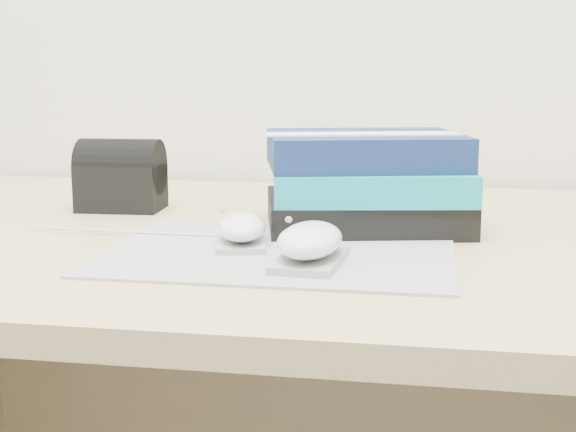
% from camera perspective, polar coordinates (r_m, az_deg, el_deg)
% --- Properties ---
extents(desk, '(1.60, 0.80, 0.73)m').
position_cam_1_polar(desk, '(1.12, 7.86, -12.45)').
color(desk, tan).
rests_on(desk, ground).
extents(mousepad, '(0.38, 0.29, 0.00)m').
position_cam_1_polar(mousepad, '(0.88, -0.55, -2.53)').
color(mousepad, gray).
rests_on(mousepad, desk).
extents(mouse_rear, '(0.07, 0.11, 0.04)m').
position_cam_1_polar(mouse_rear, '(0.90, -3.34, -0.97)').
color(mouse_rear, '#A1A1A4').
rests_on(mouse_rear, mousepad).
extents(mouse_front, '(0.07, 0.12, 0.05)m').
position_cam_1_polar(mouse_front, '(0.81, 1.57, -1.96)').
color(mouse_front, '#9E9EA0').
rests_on(mouse_front, mousepad).
extents(usb_cable, '(0.24, 0.01, 0.00)m').
position_cam_1_polar(usb_cable, '(0.99, -11.83, -1.08)').
color(usb_cable, silver).
rests_on(usb_cable, mousepad).
extents(book_stack, '(0.28, 0.24, 0.12)m').
position_cam_1_polar(book_stack, '(1.01, 5.57, 2.47)').
color(book_stack, black).
rests_on(book_stack, desk).
extents(pouch, '(0.12, 0.08, 0.10)m').
position_cam_1_polar(pouch, '(1.15, -11.80, 2.82)').
color(pouch, black).
rests_on(pouch, desk).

